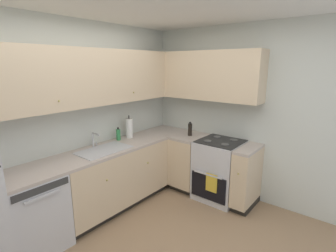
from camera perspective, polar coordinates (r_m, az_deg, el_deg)
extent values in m
cube|color=silver|center=(3.53, -21.24, 0.99)|extent=(3.80, 0.05, 2.55)
cube|color=silver|center=(3.91, 16.92, 2.49)|extent=(0.05, 3.23, 2.55)
cube|color=silver|center=(3.26, -28.01, -16.73)|extent=(0.60, 0.60, 0.85)
cube|color=#333333|center=(2.84, -26.34, -12.55)|extent=(0.55, 0.01, 0.07)
cube|color=silver|center=(2.86, -26.07, -13.91)|extent=(0.36, 0.02, 0.02)
cube|color=beige|center=(3.74, -11.88, -10.58)|extent=(1.65, 0.60, 0.76)
cube|color=black|center=(3.96, -11.86, -16.12)|extent=(1.65, 0.54, 0.09)
sphere|color=tan|center=(3.26, -13.45, -11.71)|extent=(0.02, 0.02, 0.02)
sphere|color=tan|center=(3.70, -4.49, -8.20)|extent=(0.02, 0.02, 0.02)
cube|color=#B7A89E|center=(3.60, -12.22, -4.78)|extent=(2.85, 0.60, 0.03)
cube|color=beige|center=(4.19, 4.79, -7.64)|extent=(0.60, 0.43, 0.76)
cube|color=black|center=(4.39, 4.90, -12.73)|extent=(0.54, 0.43, 0.09)
cube|color=beige|center=(3.78, 17.19, -10.65)|extent=(0.60, 0.23, 0.76)
cube|color=black|center=(4.00, 16.92, -16.10)|extent=(0.54, 0.23, 0.09)
sphere|color=tan|center=(3.46, 15.39, -10.28)|extent=(0.02, 0.02, 0.02)
cube|color=#B7A89E|center=(4.07, 4.90, -2.38)|extent=(0.60, 0.43, 0.03)
cube|color=#B7A89E|center=(3.64, 17.63, -4.90)|extent=(0.60, 0.23, 0.03)
cube|color=silver|center=(3.97, 11.41, -9.55)|extent=(0.64, 0.62, 0.89)
cube|color=black|center=(3.78, 8.93, -13.38)|extent=(0.02, 0.55, 0.37)
cube|color=silver|center=(3.67, 8.87, -10.63)|extent=(0.02, 0.43, 0.02)
cube|color=black|center=(3.82, 11.72, -3.32)|extent=(0.59, 0.60, 0.01)
cube|color=silver|center=(4.06, 13.75, -1.38)|extent=(0.03, 0.60, 0.15)
cylinder|color=#4C4C4C|center=(3.64, 12.62, -4.05)|extent=(0.11, 0.11, 0.01)
cylinder|color=#4C4C4C|center=(3.76, 8.89, -3.31)|extent=(0.11, 0.11, 0.01)
cylinder|color=#4C4C4C|center=(3.88, 14.48, -3.03)|extent=(0.11, 0.11, 0.01)
cylinder|color=#4C4C4C|center=(4.00, 10.92, -2.37)|extent=(0.11, 0.11, 0.01)
cube|color=gold|center=(3.69, 9.67, -12.43)|extent=(0.02, 0.17, 0.26)
cube|color=beige|center=(3.44, -16.62, 10.37)|extent=(2.53, 0.32, 0.71)
sphere|color=tan|center=(3.03, -23.15, 5.14)|extent=(0.02, 0.02, 0.02)
sphere|color=tan|center=(3.68, -7.66, 7.42)|extent=(0.02, 0.02, 0.02)
cube|color=beige|center=(3.97, 7.65, 11.16)|extent=(0.32, 1.84, 0.71)
cube|color=#B7B7BC|center=(3.47, -14.09, -5.19)|extent=(0.69, 0.40, 0.01)
cube|color=gray|center=(3.49, -14.04, -5.95)|extent=(0.64, 0.36, 0.09)
cube|color=#99999E|center=(3.48, -14.05, -5.75)|extent=(0.02, 0.35, 0.06)
cylinder|color=silver|center=(3.62, -16.39, -2.94)|extent=(0.02, 0.02, 0.20)
cylinder|color=silver|center=(3.54, -15.79, -1.74)|extent=(0.02, 0.15, 0.02)
cylinder|color=silver|center=(3.67, -15.68, -3.84)|extent=(0.02, 0.02, 0.06)
cylinder|color=#338C4C|center=(3.86, -11.02, -1.92)|extent=(0.06, 0.06, 0.16)
cylinder|color=#262626|center=(3.84, -11.09, -0.52)|extent=(0.03, 0.03, 0.03)
cylinder|color=white|center=(3.96, -8.64, -0.45)|extent=(0.11, 0.11, 0.30)
cylinder|color=#3F3F3F|center=(3.95, -8.65, -0.17)|extent=(0.02, 0.02, 0.36)
cylinder|color=black|center=(4.04, 4.93, -0.81)|extent=(0.06, 0.06, 0.20)
cylinder|color=black|center=(4.01, 4.96, 0.71)|extent=(0.03, 0.03, 0.02)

